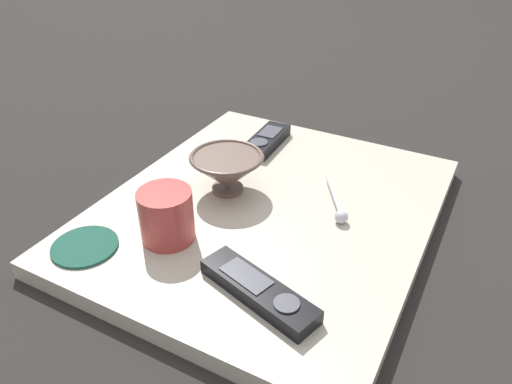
{
  "coord_description": "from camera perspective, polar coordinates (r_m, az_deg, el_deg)",
  "views": [
    {
      "loc": [
        -0.68,
        -0.34,
        0.55
      ],
      "look_at": [
        0.0,
        0.03,
        0.05
      ],
      "focal_mm": 34.47,
      "sensor_mm": 36.0,
      "label": 1
    }
  ],
  "objects": [
    {
      "name": "teaspoon",
      "position": [
        0.89,
        9.64,
        -2.17
      ],
      "size": [
        0.13,
        0.09,
        0.02
      ],
      "color": "silver",
      "rests_on": "table"
    },
    {
      "name": "tv_remote_far",
      "position": [
        0.73,
        0.29,
        -11.34
      ],
      "size": [
        0.11,
        0.21,
        0.03
      ],
      "color": "black",
      "rests_on": "table"
    },
    {
      "name": "cereal_bowl",
      "position": [
        0.94,
        -3.38,
        2.46
      ],
      "size": [
        0.14,
        0.14,
        0.08
      ],
      "color": "brown",
      "rests_on": "table"
    },
    {
      "name": "tv_remote_near",
      "position": [
        1.12,
        1.25,
        6.03
      ],
      "size": [
        0.15,
        0.06,
        0.03
      ],
      "color": "black",
      "rests_on": "table"
    },
    {
      "name": "ground_plane",
      "position": [
        0.94,
        1.32,
        -3.19
      ],
      "size": [
        6.0,
        6.0,
        0.0
      ],
      "primitive_type": "plane",
      "color": "black"
    },
    {
      "name": "drink_coaster",
      "position": [
        0.86,
        -19.24,
        -5.99
      ],
      "size": [
        0.11,
        0.11,
        0.01
      ],
      "color": "#194738",
      "rests_on": "table"
    },
    {
      "name": "coffee_mug",
      "position": [
        0.82,
        -10.36,
        -2.72
      ],
      "size": [
        0.09,
        0.09,
        0.09
      ],
      "color": "#A53833",
      "rests_on": "table"
    },
    {
      "name": "table",
      "position": [
        0.93,
        1.33,
        -2.35
      ],
      "size": [
        0.68,
        0.57,
        0.03
      ],
      "color": "#B7AD99",
      "rests_on": "ground"
    }
  ]
}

